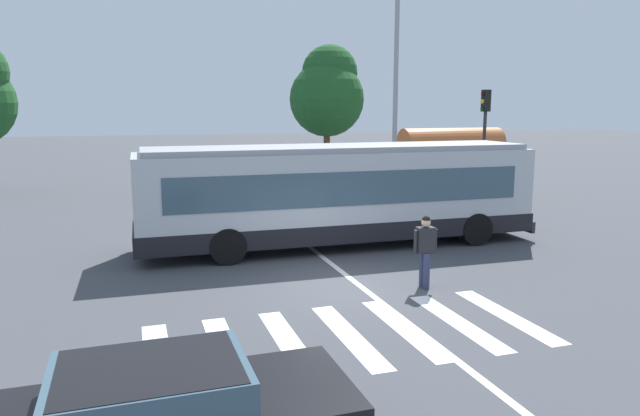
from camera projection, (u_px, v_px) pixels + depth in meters
ground_plane at (342, 286)px, 13.87m from camera, size 160.00×160.00×0.00m
city_transit_bus at (340, 194)px, 17.63m from camera, size 12.14×2.75×3.06m
pedestrian_crossing_street at (425, 248)px, 13.56m from camera, size 0.58×0.36×1.72m
foreground_sedan at (158, 413)px, 6.61m from camera, size 4.52×1.91×1.35m
parked_car_white at (179, 184)px, 26.33m from camera, size 1.89×4.51×1.35m
parked_car_black at (243, 181)px, 27.31m from camera, size 2.01×4.57×1.35m
parked_car_silver at (301, 180)px, 27.74m from camera, size 2.11×4.61×1.35m
traffic_light_far_corner at (485, 129)px, 24.54m from camera, size 0.33×0.32×4.90m
bus_stop_shelter at (451, 146)px, 26.80m from camera, size 4.88×1.54×3.25m
twin_arm_street_lamp at (396, 66)px, 24.65m from camera, size 4.92×0.32×9.62m
background_tree_right at (328, 92)px, 31.92m from camera, size 4.08×4.08×7.57m
crosswalk_painted_stripes at (349, 335)px, 10.85m from camera, size 7.32×3.27×0.01m
lane_center_line at (331, 263)px, 15.87m from camera, size 0.16×24.00×0.01m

